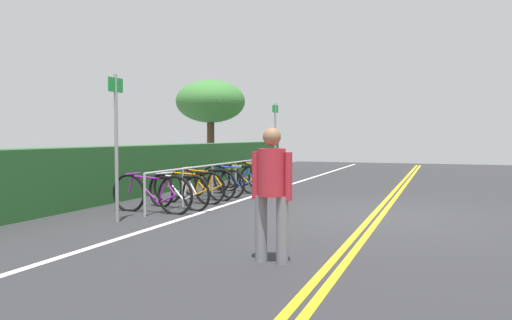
% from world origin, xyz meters
% --- Properties ---
extents(ground_plane, '(37.90, 13.67, 0.05)m').
position_xyz_m(ground_plane, '(0.00, 0.00, -0.03)').
color(ground_plane, '#2B2B2D').
extents(centre_line_yellow_inner, '(34.11, 0.10, 0.00)m').
position_xyz_m(centre_line_yellow_inner, '(0.00, -0.08, 0.00)').
color(centre_line_yellow_inner, gold).
rests_on(centre_line_yellow_inner, ground_plane).
extents(centre_line_yellow_outer, '(34.11, 0.10, 0.00)m').
position_xyz_m(centre_line_yellow_outer, '(0.00, 0.08, 0.00)').
color(centre_line_yellow_outer, gold).
rests_on(centre_line_yellow_outer, ground_plane).
extents(bike_lane_stripe_white, '(34.11, 0.12, 0.00)m').
position_xyz_m(bike_lane_stripe_white, '(0.00, 3.21, 0.00)').
color(bike_lane_stripe_white, white).
rests_on(bike_lane_stripe_white, ground_plane).
extents(bike_rack, '(7.20, 0.05, 0.81)m').
position_xyz_m(bike_rack, '(1.91, 3.96, 0.61)').
color(bike_rack, '#9EA0A5').
rests_on(bike_rack, ground_plane).
extents(bicycle_0, '(0.46, 1.82, 0.78)m').
position_xyz_m(bicycle_0, '(-1.21, 4.10, 0.37)').
color(bicycle_0, black).
rests_on(bicycle_0, ground_plane).
extents(bicycle_1, '(0.60, 1.67, 0.75)m').
position_xyz_m(bicycle_1, '(-0.56, 3.89, 0.35)').
color(bicycle_1, black).
rests_on(bicycle_1, ground_plane).
extents(bicycle_2, '(0.46, 1.76, 0.76)m').
position_xyz_m(bicycle_2, '(0.23, 4.07, 0.36)').
color(bicycle_2, black).
rests_on(bicycle_2, ground_plane).
extents(bicycle_3, '(0.46, 1.75, 0.78)m').
position_xyz_m(bicycle_3, '(0.89, 4.08, 0.37)').
color(bicycle_3, black).
rests_on(bicycle_3, ground_plane).
extents(bicycle_4, '(0.46, 1.78, 0.74)m').
position_xyz_m(bicycle_4, '(1.50, 4.10, 0.34)').
color(bicycle_4, black).
rests_on(bicycle_4, ground_plane).
extents(bicycle_5, '(0.61, 1.72, 0.79)m').
position_xyz_m(bicycle_5, '(2.32, 3.86, 0.37)').
color(bicycle_5, black).
rests_on(bicycle_5, ground_plane).
extents(bicycle_6, '(0.57, 1.67, 0.78)m').
position_xyz_m(bicycle_6, '(2.89, 3.81, 0.37)').
color(bicycle_6, black).
rests_on(bicycle_6, ground_plane).
extents(bicycle_7, '(0.46, 1.81, 0.74)m').
position_xyz_m(bicycle_7, '(3.57, 4.08, 0.35)').
color(bicycle_7, black).
rests_on(bicycle_7, ground_plane).
extents(bicycle_8, '(0.46, 1.72, 0.77)m').
position_xyz_m(bicycle_8, '(4.36, 4.01, 0.36)').
color(bicycle_8, black).
rests_on(bicycle_8, ground_plane).
extents(bicycle_9, '(0.61, 1.61, 0.71)m').
position_xyz_m(bicycle_9, '(4.97, 4.04, 0.33)').
color(bicycle_9, black).
rests_on(bicycle_9, ground_plane).
extents(pedestrian, '(0.32, 0.49, 1.57)m').
position_xyz_m(pedestrian, '(-4.02, 0.73, 0.89)').
color(pedestrian, slate).
rests_on(pedestrian, ground_plane).
extents(sign_post_near, '(0.36, 0.06, 2.51)m').
position_xyz_m(sign_post_near, '(-2.34, 4.08, 1.50)').
color(sign_post_near, gray).
rests_on(sign_post_near, ground_plane).
extents(sign_post_far, '(0.36, 0.09, 2.55)m').
position_xyz_m(sign_post_far, '(6.08, 4.01, 1.51)').
color(sign_post_far, gray).
rests_on(sign_post_far, ground_plane).
extents(hedge_backdrop, '(16.15, 0.82, 1.24)m').
position_xyz_m(hedge_backdrop, '(3.41, 6.04, 0.62)').
color(hedge_backdrop, '#235626').
rests_on(hedge_backdrop, ground_plane).
extents(tree_mid, '(2.93, 2.93, 3.86)m').
position_xyz_m(tree_mid, '(9.83, 8.14, 2.93)').
color(tree_mid, '#473323').
rests_on(tree_mid, ground_plane).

